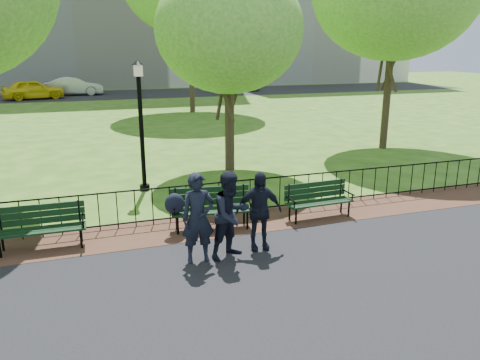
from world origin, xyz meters
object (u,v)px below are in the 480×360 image
object	(u,v)px
park_bench_main	(194,204)
person_left	(198,218)
lamppost	(141,122)
person_mid	(231,215)
taxi	(33,89)
sedan_silver	(75,86)
person_right	(259,211)
tree_near_e	(229,30)
sedan_dark	(235,84)
park_bench_right_a	(318,196)
park_bench_left_a	(41,223)

from	to	relation	value
park_bench_main	person_left	world-z (taller)	person_left
lamppost	person_mid	xyz separation A→B (m)	(1.01, -5.12, -1.12)
taxi	sedan_silver	size ratio (longest dim) A/B	0.98
person_right	taxi	bearing A→B (deg)	108.23
lamppost	tree_near_e	size ratio (longest dim) A/B	0.56
person_mid	sedan_dark	xyz separation A→B (m)	(11.45, 34.75, -0.17)
lamppost	taxi	distance (m)	28.47
lamppost	sedan_dark	world-z (taller)	lamppost
park_bench_right_a	tree_near_e	bearing A→B (deg)	94.62
park_bench_left_a	park_bench_right_a	size ratio (longest dim) A/B	1.04
taxi	sedan_silver	xyz separation A→B (m)	(3.14, 2.54, -0.01)
park_bench_main	taxi	bearing A→B (deg)	107.42
park_bench_left_a	person_mid	xyz separation A→B (m)	(3.56, -1.63, 0.31)
person_right	sedan_dark	size ratio (longest dim) A/B	0.34
tree_near_e	park_bench_main	bearing A→B (deg)	-115.68
park_bench_left_a	sedan_dark	bearing A→B (deg)	66.22
person_left	taxi	distance (m)	33.54
park_bench_left_a	sedan_silver	xyz separation A→B (m)	(0.61, 34.01, 0.23)
person_mid	sedan_dark	bearing A→B (deg)	48.86
person_left	person_right	xyz separation A→B (m)	(1.30, 0.18, -0.06)
park_bench_main	park_bench_right_a	xyz separation A→B (m)	(3.02, -0.12, -0.10)
park_bench_left_a	tree_near_e	bearing A→B (deg)	41.98
park_bench_main	sedan_dark	bearing A→B (deg)	77.55
park_bench_main	park_bench_left_a	world-z (taller)	park_bench_main
person_left	person_mid	distance (m)	0.65
park_bench_right_a	lamppost	bearing A→B (deg)	132.77
lamppost	sedan_silver	size ratio (longest dim) A/B	0.77
taxi	sedan_dark	world-z (taller)	taxi
person_left	tree_near_e	bearing A→B (deg)	70.09
taxi	park_bench_main	bearing A→B (deg)	176.37
park_bench_right_a	park_bench_main	bearing A→B (deg)	175.45
park_bench_left_a	person_mid	distance (m)	3.92
park_bench_main	taxi	world-z (taller)	taxi
person_mid	person_right	world-z (taller)	person_mid
park_bench_right_a	sedan_dark	xyz separation A→B (m)	(8.79, 33.30, 0.17)
person_left	park_bench_right_a	bearing A→B (deg)	25.95
park_bench_right_a	tree_near_e	size ratio (longest dim) A/B	0.26
park_bench_left_a	sedan_dark	size ratio (longest dim) A/B	0.36
tree_near_e	person_mid	world-z (taller)	tree_near_e
lamppost	person_mid	size ratio (longest dim) A/B	2.11
park_bench_left_a	taxi	bearing A→B (deg)	95.18
tree_near_e	person_right	distance (m)	7.50
person_mid	person_right	bearing A→B (deg)	-6.70
park_bench_left_a	person_left	size ratio (longest dim) A/B	1.00
person_left	sedan_dark	size ratio (longest dim) A/B	0.36
park_bench_main	sedan_silver	bearing A→B (deg)	101.47
tree_near_e	person_left	world-z (taller)	tree_near_e
person_left	sedan_silver	distance (m)	35.71
park_bench_right_a	sedan_silver	distance (m)	34.65
person_left	sedan_silver	size ratio (longest dim) A/B	0.37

